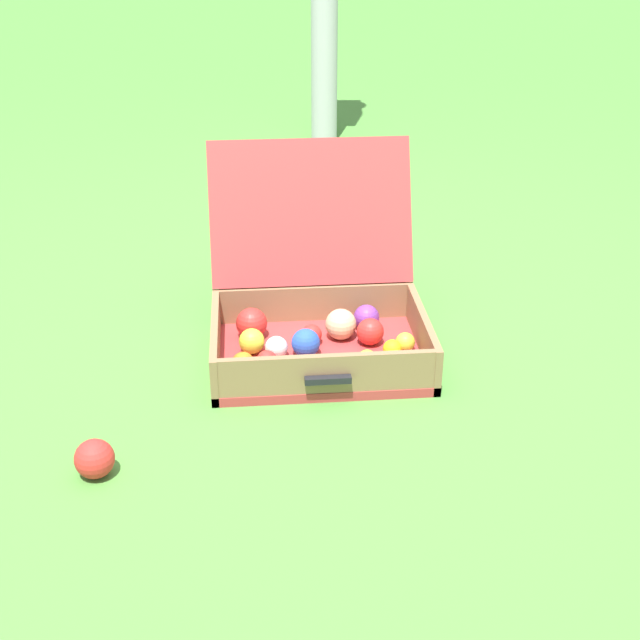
# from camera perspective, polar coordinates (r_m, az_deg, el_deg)

# --- Properties ---
(ground_plane) EXTENTS (16.00, 16.00, 0.00)m
(ground_plane) POSITION_cam_1_polar(r_m,az_deg,el_deg) (2.23, -1.59, -2.80)
(ground_plane) COLOR #4C8C38
(open_suitcase) EXTENTS (0.55, 0.59, 0.49)m
(open_suitcase) POSITION_cam_1_polar(r_m,az_deg,el_deg) (2.25, -0.25, 0.60)
(open_suitcase) COLOR #B23838
(open_suitcase) RESTS_ON ground
(stray_ball_on_grass) EXTENTS (0.08, 0.08, 0.08)m
(stray_ball_on_grass) POSITION_cam_1_polar(r_m,az_deg,el_deg) (1.87, -14.66, -8.85)
(stray_ball_on_grass) COLOR red
(stray_ball_on_grass) RESTS_ON ground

